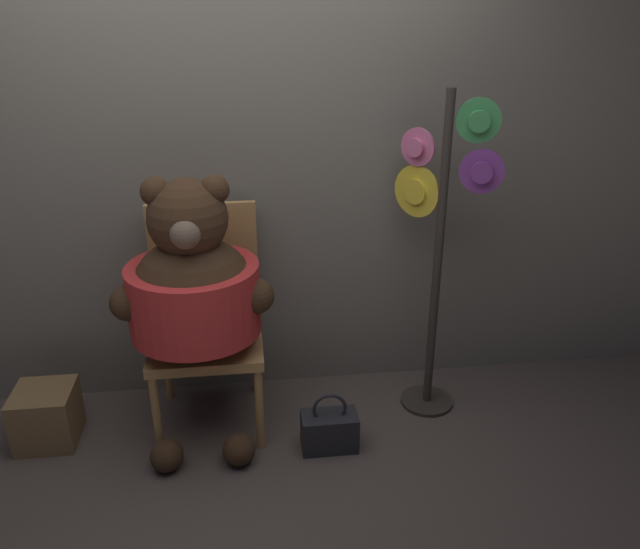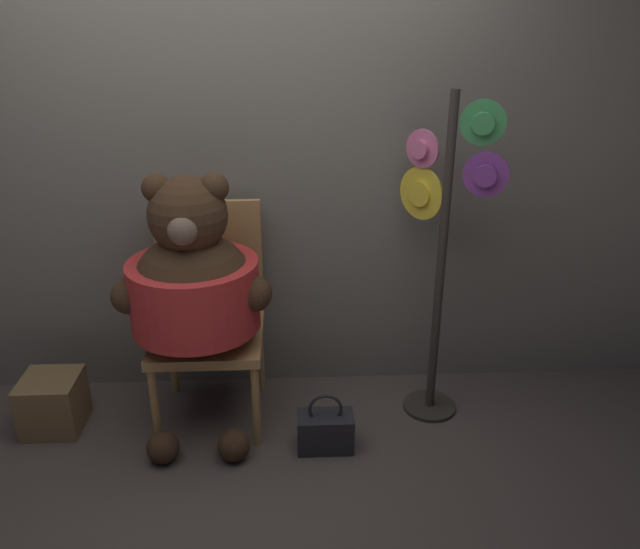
% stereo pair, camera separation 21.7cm
% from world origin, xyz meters
% --- Properties ---
extents(ground_plane, '(14.00, 14.00, 0.00)m').
position_xyz_m(ground_plane, '(0.00, 0.00, 0.00)').
color(ground_plane, '#4C423D').
extents(wall_back, '(8.00, 0.10, 2.69)m').
position_xyz_m(wall_back, '(0.00, 0.79, 1.34)').
color(wall_back, slate).
rests_on(wall_back, ground_plane).
extents(chair, '(0.54, 0.55, 1.10)m').
position_xyz_m(chair, '(-0.13, 0.50, 0.57)').
color(chair, '#B2844C').
rests_on(chair, ground_plane).
extents(teddy_bear, '(0.73, 0.65, 1.32)m').
position_xyz_m(teddy_bear, '(-0.17, 0.31, 0.78)').
color(teddy_bear, '#3D2819').
rests_on(teddy_bear, ground_plane).
extents(hat_display_rack, '(0.43, 0.36, 1.66)m').
position_xyz_m(hat_display_rack, '(1.02, 0.43, 0.94)').
color(hat_display_rack, '#332D28').
rests_on(hat_display_rack, ground_plane).
extents(handbag_on_ground, '(0.27, 0.15, 0.31)m').
position_xyz_m(handbag_on_ground, '(0.44, 0.11, 0.10)').
color(handbag_on_ground, '#232328').
rests_on(handbag_on_ground, ground_plane).
extents(wooden_crate, '(0.28, 0.28, 0.28)m').
position_xyz_m(wooden_crate, '(-0.93, 0.34, 0.14)').
color(wooden_crate, brown).
rests_on(wooden_crate, ground_plane).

